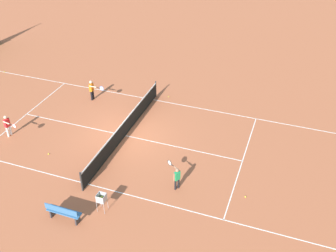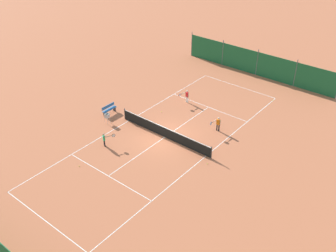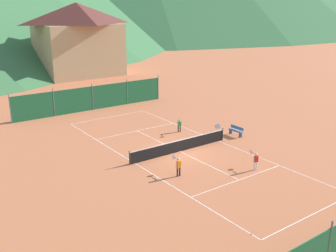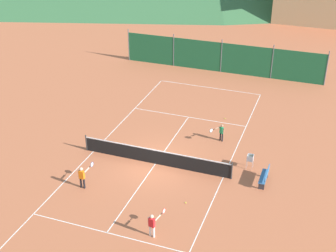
% 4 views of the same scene
% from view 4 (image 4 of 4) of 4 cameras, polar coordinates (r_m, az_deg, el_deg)
% --- Properties ---
extents(ground_plane, '(600.00, 600.00, 0.00)m').
position_cam_4_polar(ground_plane, '(27.65, -1.53, -4.62)').
color(ground_plane, '#B7603D').
extents(court_line_markings, '(8.25, 23.85, 0.01)m').
position_cam_4_polar(court_line_markings, '(27.65, -1.53, -4.62)').
color(court_line_markings, white).
rests_on(court_line_markings, ground).
extents(tennis_net, '(9.18, 0.08, 1.06)m').
position_cam_4_polar(tennis_net, '(27.39, -1.55, -3.74)').
color(tennis_net, '#2D2D2D').
rests_on(tennis_net, ground).
extents(windscreen_fence_far, '(17.28, 0.08, 2.90)m').
position_cam_4_polar(windscreen_fence_far, '(40.44, 6.50, 8.31)').
color(windscreen_fence_far, '#1E6038').
rests_on(windscreen_fence_far, ground).
extents(player_near_service, '(0.45, 1.07, 1.31)m').
position_cam_4_polar(player_near_service, '(25.69, -10.40, -5.97)').
color(player_near_service, black).
rests_on(player_near_service, ground).
extents(player_near_baseline, '(0.80, 0.81, 1.17)m').
position_cam_4_polar(player_near_baseline, '(29.79, 6.47, -0.67)').
color(player_near_baseline, black).
rests_on(player_near_baseline, ground).
extents(player_far_baseline, '(0.56, 1.02, 1.27)m').
position_cam_4_polar(player_far_baseline, '(22.20, -1.90, -11.78)').
color(player_far_baseline, white).
rests_on(player_far_baseline, ground).
extents(tennis_ball_by_net_right, '(0.07, 0.07, 0.07)m').
position_cam_4_polar(tennis_ball_by_net_right, '(32.84, 6.95, 0.92)').
color(tennis_ball_by_net_right, '#CCE033').
rests_on(tennis_ball_by_net_right, ground).
extents(tennis_ball_far_corner, '(0.07, 0.07, 0.07)m').
position_cam_4_polar(tennis_ball_far_corner, '(24.57, 2.16, -9.33)').
color(tennis_ball_far_corner, '#CCE033').
rests_on(tennis_ball_far_corner, ground).
extents(tennis_ball_alley_right, '(0.07, 0.07, 0.07)m').
position_cam_4_polar(tennis_ball_alley_right, '(30.03, -9.44, -2.07)').
color(tennis_ball_alley_right, '#CCE033').
rests_on(tennis_ball_alley_right, ground).
extents(ball_hopper, '(0.36, 0.36, 0.89)m').
position_cam_4_polar(ball_hopper, '(27.30, 10.00, -3.94)').
color(ball_hopper, '#B7B7BC').
rests_on(ball_hopper, ground).
extents(courtside_bench, '(0.36, 1.50, 0.84)m').
position_cam_4_polar(courtside_bench, '(26.29, 11.69, -6.04)').
color(courtside_bench, '#336699').
rests_on(courtside_bench, ground).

